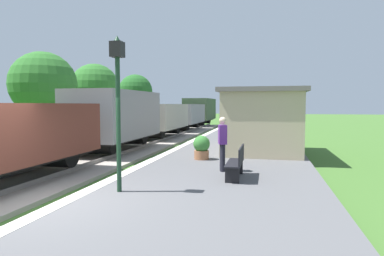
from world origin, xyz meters
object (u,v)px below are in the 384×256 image
lamp_post_near (118,85)px  tree_field_left (95,88)px  bench_near_hut (237,162)px  bench_down_platform (253,132)px  freight_train (162,117)px  potted_planter (202,147)px  tree_trackside_far (43,85)px  station_hut (262,120)px  person_waiting (223,142)px  tree_field_distant (136,91)px

lamp_post_near → tree_field_left: (-9.79, 16.32, 0.82)m
bench_near_hut → lamp_post_near: lamp_post_near is taller
bench_near_hut → lamp_post_near: (-2.63, -2.08, 2.08)m
bench_down_platform → freight_train: bearing=167.6°
bench_near_hut → potted_planter: size_ratio=1.64×
tree_field_left → bench_down_platform: bearing=-15.9°
freight_train → tree_trackside_far: size_ratio=6.01×
freight_train → bench_down_platform: bearing=-12.4°
bench_near_hut → tree_field_left: 19.11m
potted_planter → tree_field_left: size_ratio=0.17×
station_hut → bench_near_hut: size_ratio=3.87×
bench_near_hut → bench_down_platform: same height
station_hut → lamp_post_near: (-3.21, -8.31, 1.15)m
person_waiting → tree_field_left: tree_field_left is taller
station_hut → freight_train: bearing=139.4°
bench_near_hut → bench_down_platform: size_ratio=1.00×
person_waiting → lamp_post_near: lamp_post_near is taller
bench_down_platform → person_waiting: 9.79m
potted_planter → tree_trackside_far: tree_trackside_far is taller
bench_down_platform → person_waiting: person_waiting is taller
lamp_post_near → tree_trackside_far: tree_trackside_far is taller
station_hut → tree_trackside_far: size_ratio=1.07×
freight_train → station_hut: station_hut is taller
tree_field_left → tree_trackside_far: bearing=-86.7°
person_waiting → tree_field_distant: (-10.82, 18.90, 2.40)m
bench_near_hut → bench_down_platform: 10.69m
lamp_post_near → tree_trackside_far: bearing=134.0°
potted_planter → tree_field_left: bearing=133.8°
station_hut → person_waiting: (-1.12, -5.31, -0.47)m
freight_train → person_waiting: size_ratio=19.06×
person_waiting → lamp_post_near: 4.00m
lamp_post_near → tree_field_distant: 23.59m
station_hut → person_waiting: bearing=-101.9°
person_waiting → lamp_post_near: (-2.09, -3.00, 1.62)m
freight_train → tree_field_left: bearing=160.7°
tree_trackside_far → tree_field_distant: tree_trackside_far is taller
bench_down_platform → tree_field_distant: tree_field_distant is taller
bench_down_platform → potted_planter: size_ratio=1.64×
person_waiting → potted_planter: size_ratio=1.87×
station_hut → tree_field_distant: 18.19m
freight_train → tree_trackside_far: (-5.81, -4.40, 1.98)m
bench_down_platform → tree_field_distant: bearing=141.2°
bench_near_hut → lamp_post_near: 3.94m
tree_trackside_far → bench_near_hut: bearing=-32.5°
station_hut → tree_trackside_far: 12.83m
tree_trackside_far → lamp_post_near: bearing=-46.0°
freight_train → tree_trackside_far: 7.56m
bench_down_platform → tree_field_distant: 14.85m
freight_train → bench_near_hut: 13.59m
tree_trackside_far → bench_down_platform: bearing=14.1°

